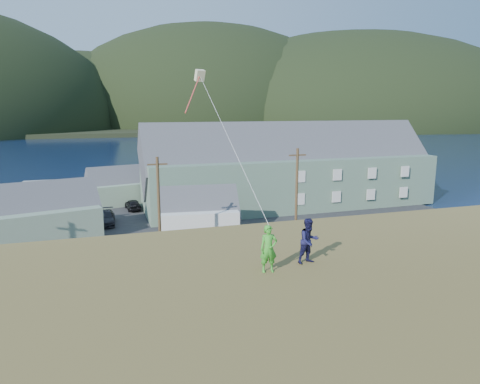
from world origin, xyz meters
The scene contains 15 objects.
ground centered at (0.00, 0.00, 0.00)m, with size 900.00×900.00×0.00m, color #0A1638.
grass_strip centered at (0.00, -2.00, 0.05)m, with size 110.00×8.00×0.10m, color #4C3D19.
waterfront_lot centered at (0.00, 17.00, 0.06)m, with size 72.00×36.00×0.12m, color #28282B.
wharf centered at (-6.00, 40.00, 0.45)m, with size 26.00×14.00×0.90m, color gray.
far_shore centered at (0.00, 330.00, 1.00)m, with size 900.00×320.00×2.00m, color black.
far_hills centered at (35.59, 279.38, 2.00)m, with size 760.00×265.00×143.00m.
lodge centered at (18.47, 19.69, 5.26)m, with size 39.28×11.91×13.72m.
shed_palegreen_near centered at (-10.92, 12.07, 2.72)m, with size 11.17×8.48×7.24m.
shed_white centered at (3.71, 8.85, 2.47)m, with size 8.55×6.14×6.43m.
shed_palegreen_far centered at (-2.97, 27.77, 2.46)m, with size 10.56×7.58×6.40m.
utility_poles centered at (-2.90, 1.50, 4.82)m, with size 30.21×0.24×9.52m.
parked_cars centered at (-9.65, 20.82, 0.84)m, with size 27.20×13.12×1.54m.
kite_flyer_green centered at (0.73, -18.95, 8.08)m, with size 0.64×0.42×1.75m, color green.
kite_flyer_navy centered at (2.53, -18.55, 8.08)m, with size 0.86×0.67×1.77m, color #17163F.
kite_rig centered at (-0.15, -11.51, 14.43)m, with size 1.04×4.15×9.67m.
Camera 1 is at (-4.56, -32.75, 13.06)m, focal length 32.00 mm.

